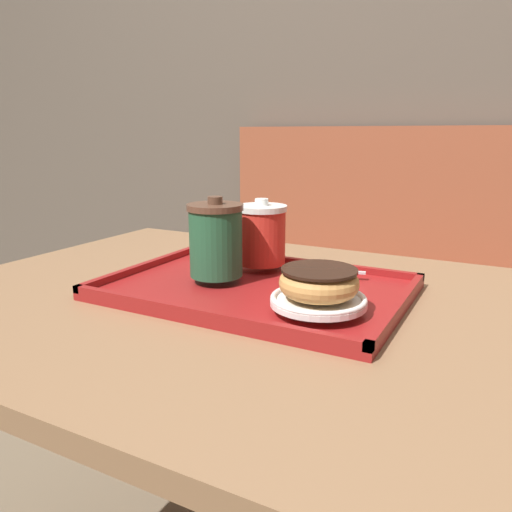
% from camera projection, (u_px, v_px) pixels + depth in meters
% --- Properties ---
extents(wall_behind, '(8.00, 0.05, 2.40)m').
position_uv_depth(wall_behind, '(407.00, 64.00, 1.64)').
color(wall_behind, brown).
rests_on(wall_behind, ground_plane).
extents(booth_bench, '(1.41, 0.44, 1.00)m').
position_uv_depth(booth_bench, '(417.00, 347.00, 1.59)').
color(booth_bench, brown).
rests_on(booth_bench, ground_plane).
extents(cafe_table, '(1.08, 0.81, 0.72)m').
position_uv_depth(cafe_table, '(245.00, 382.00, 0.85)').
color(cafe_table, '#846042').
rests_on(cafe_table, ground_plane).
extents(serving_tray, '(0.48, 0.34, 0.02)m').
position_uv_depth(serving_tray, '(256.00, 289.00, 0.83)').
color(serving_tray, maroon).
rests_on(serving_tray, cafe_table).
extents(coffee_cup_front, '(0.09, 0.09, 0.13)m').
position_uv_depth(coffee_cup_front, '(216.00, 240.00, 0.83)').
color(coffee_cup_front, '#235638').
rests_on(coffee_cup_front, serving_tray).
extents(coffee_cup_rear, '(0.09, 0.09, 0.12)m').
position_uv_depth(coffee_cup_rear, '(261.00, 234.00, 0.92)').
color(coffee_cup_rear, red).
rests_on(coffee_cup_rear, serving_tray).
extents(plate_with_chocolate_donut, '(0.14, 0.14, 0.01)m').
position_uv_depth(plate_with_chocolate_donut, '(318.00, 300.00, 0.70)').
color(plate_with_chocolate_donut, white).
rests_on(plate_with_chocolate_donut, serving_tray).
extents(donut_chocolate_glazed, '(0.11, 0.11, 0.04)m').
position_uv_depth(donut_chocolate_glazed, '(319.00, 282.00, 0.70)').
color(donut_chocolate_glazed, tan).
rests_on(donut_chocolate_glazed, plate_with_chocolate_donut).
extents(spoon, '(0.14, 0.05, 0.01)m').
position_uv_depth(spoon, '(307.00, 268.00, 0.88)').
color(spoon, silver).
rests_on(spoon, serving_tray).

